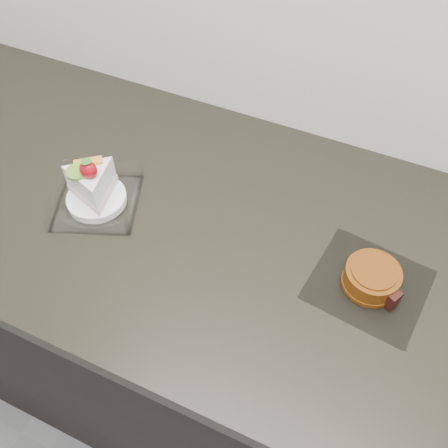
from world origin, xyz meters
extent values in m
cube|color=black|center=(0.00, 1.69, 0.43)|extent=(2.00, 0.60, 0.86)
cube|color=black|center=(0.00, 1.69, 0.88)|extent=(2.04, 0.64, 0.04)
cube|color=white|center=(-0.38, 1.64, 0.90)|extent=(0.20, 0.20, 0.00)
cylinder|color=white|center=(-0.38, 1.64, 0.91)|extent=(0.11, 0.11, 0.02)
ellipsoid|color=#B90C1B|center=(-0.37, 1.63, 1.00)|extent=(0.03, 0.03, 0.03)
cone|color=#2D7223|center=(-0.37, 1.63, 1.02)|extent=(0.02, 0.02, 0.01)
cylinder|color=olive|center=(-0.39, 1.63, 0.99)|extent=(0.04, 0.04, 0.01)
cube|color=orange|center=(-0.39, 1.66, 0.99)|extent=(0.05, 0.05, 0.01)
cube|color=white|center=(0.13, 1.68, 0.90)|extent=(0.20, 0.19, 0.00)
cylinder|color=brown|center=(0.13, 1.68, 0.92)|extent=(0.10, 0.10, 0.04)
cylinder|color=brown|center=(0.13, 1.68, 0.91)|extent=(0.10, 0.10, 0.01)
cylinder|color=brown|center=(0.13, 1.68, 0.94)|extent=(0.08, 0.08, 0.00)
cube|color=black|center=(0.17, 1.65, 0.92)|extent=(0.03, 0.03, 0.03)
camera|label=1|loc=(0.10, 1.18, 1.61)|focal=40.00mm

